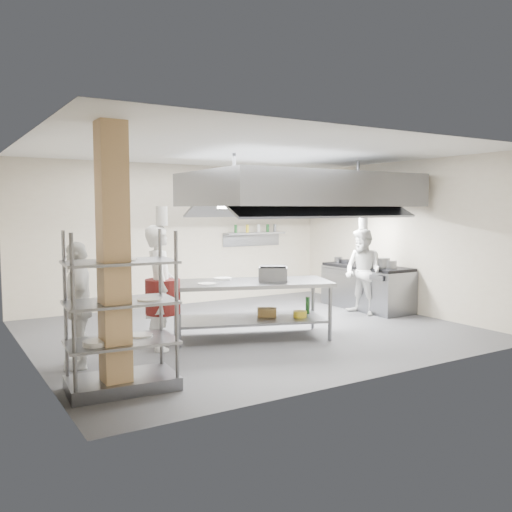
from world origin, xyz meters
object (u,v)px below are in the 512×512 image
island (251,309)px  chef_head (160,287)px  pass_rack (121,311)px  cooking_range (367,288)px  stockpot (382,263)px  chef_line (363,272)px  chef_plating (78,305)px  griddle (273,274)px

island → chef_head: bearing=-164.2°
pass_rack → cooking_range: 6.33m
pass_rack → stockpot: pass_rack is taller
cooking_range → chef_line: (-0.51, -0.43, 0.42)m
chef_plating → griddle: size_ratio=3.63×
chef_line → cooking_range: bearing=126.6°
island → cooking_range: bearing=35.2°
chef_plating → pass_rack: bearing=22.7°
griddle → chef_line: bearing=48.4°
stockpot → griddle: bearing=-169.9°
chef_line → griddle: chef_line is taller
chef_line → stockpot: (0.38, -0.13, 0.16)m
pass_rack → chef_plating: (-0.20, 1.16, -0.09)m
island → stockpot: 3.28m
cooking_range → chef_plating: (-6.08, -1.14, 0.40)m
island → pass_rack: pass_rack is taller
chef_line → pass_rack: bearing=-74.6°
island → griddle: bearing=-5.5°
cooking_range → chef_head: size_ratio=1.10×
island → chef_plating: size_ratio=1.52×
chef_head → chef_plating: 1.30m
chef_head → pass_rack: bearing=164.4°
chef_plating → cooking_range: bearing=113.5°
cooking_range → griddle: size_ratio=4.42×
island → cooking_range: size_ratio=1.25×
cooking_range → chef_head: chef_head is taller
chef_line → chef_plating: size_ratio=1.02×
island → pass_rack: (-2.54, -1.38, 0.45)m
pass_rack → stockpot: 6.01m
cooking_range → stockpot: bearing=-102.8°
pass_rack → griddle: 3.12m
chef_line → island: bearing=-84.0°
island → cooking_range: (3.34, 0.92, -0.04)m
chef_head → chef_plating: size_ratio=1.11×
cooking_range → chef_line: size_ratio=1.19×
chef_plating → chef_line: bearing=110.1°
griddle → chef_head: bearing=-153.9°
griddle → chef_plating: bearing=-144.6°
cooking_range → griddle: bearing=-160.5°
chef_plating → griddle: (3.06, 0.07, 0.20)m
cooking_range → chef_plating: bearing=-169.4°
pass_rack → stockpot: size_ratio=6.12×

